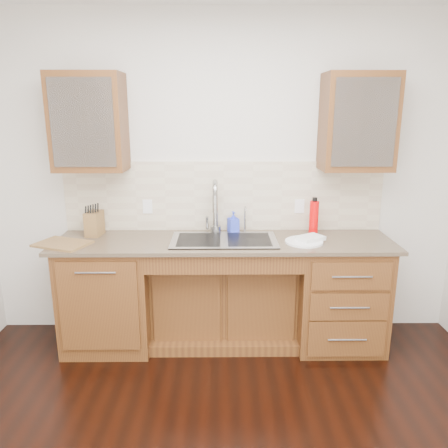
{
  "coord_description": "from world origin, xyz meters",
  "views": [
    {
      "loc": [
        -0.03,
        -1.92,
        1.93
      ],
      "look_at": [
        0.0,
        1.4,
        1.05
      ],
      "focal_mm": 35.0,
      "sensor_mm": 36.0,
      "label": 1
    }
  ],
  "objects_px": {
    "knife_block": "(94,223)",
    "cutting_board": "(62,244)",
    "soap_bottle": "(233,222)",
    "water_bottle": "(314,218)",
    "plate": "(304,242)"
  },
  "relations": [
    {
      "from": "water_bottle",
      "to": "cutting_board",
      "type": "relative_size",
      "value": 0.72
    },
    {
      "from": "knife_block",
      "to": "cutting_board",
      "type": "xyz_separation_m",
      "value": [
        -0.18,
        -0.27,
        -0.09
      ]
    },
    {
      "from": "water_bottle",
      "to": "cutting_board",
      "type": "distance_m",
      "value": 2.02
    },
    {
      "from": "soap_bottle",
      "to": "water_bottle",
      "type": "xyz_separation_m",
      "value": [
        0.67,
        -0.06,
        0.05
      ]
    },
    {
      "from": "cutting_board",
      "to": "soap_bottle",
      "type": "bearing_deg",
      "value": 14.86
    },
    {
      "from": "knife_block",
      "to": "water_bottle",
      "type": "bearing_deg",
      "value": 7.32
    },
    {
      "from": "plate",
      "to": "knife_block",
      "type": "distance_m",
      "value": 1.72
    },
    {
      "from": "soap_bottle",
      "to": "plate",
      "type": "bearing_deg",
      "value": -52.06
    },
    {
      "from": "soap_bottle",
      "to": "water_bottle",
      "type": "relative_size",
      "value": 0.64
    },
    {
      "from": "water_bottle",
      "to": "plate",
      "type": "xyz_separation_m",
      "value": [
        -0.12,
        -0.25,
        -0.13
      ]
    },
    {
      "from": "soap_bottle",
      "to": "knife_block",
      "type": "distance_m",
      "value": 1.16
    },
    {
      "from": "plate",
      "to": "cutting_board",
      "type": "relative_size",
      "value": 0.76
    },
    {
      "from": "water_bottle",
      "to": "plate",
      "type": "height_order",
      "value": "water_bottle"
    },
    {
      "from": "water_bottle",
      "to": "knife_block",
      "type": "bearing_deg",
      "value": -179.46
    },
    {
      "from": "knife_block",
      "to": "cutting_board",
      "type": "relative_size",
      "value": 0.51
    }
  ]
}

